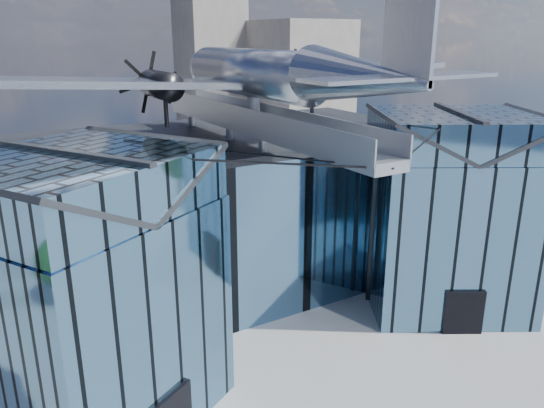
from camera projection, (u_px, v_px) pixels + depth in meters
ground_plane at (290, 337)px, 29.25m from camera, size 120.00×120.00×0.00m
museum at (240, 213)px, 32.32m from camera, size 32.88×24.50×17.60m
bg_towers at (90, 83)px, 68.22m from camera, size 77.00×24.50×26.00m
tree_side_e at (499, 168)px, 50.56m from camera, size 4.25×4.25×5.65m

